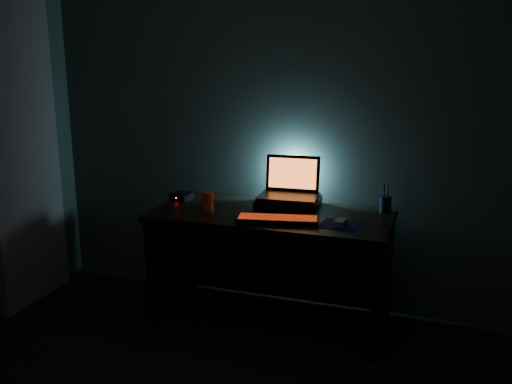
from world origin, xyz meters
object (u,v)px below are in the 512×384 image
(laptop, at_px, (290,187))
(mouse, at_px, (341,222))
(keyboard, at_px, (278,219))
(pen_cup, at_px, (386,204))
(router, at_px, (181,196))
(juice_glass, at_px, (208,201))

(laptop, bearing_deg, mouse, -43.94)
(keyboard, height_order, pen_cup, pen_cup)
(mouse, xyz_separation_m, pen_cup, (0.22, 0.36, 0.03))
(laptop, distance_m, mouse, 0.53)
(pen_cup, bearing_deg, router, -174.47)
(mouse, height_order, juice_glass, juice_glass)
(keyboard, distance_m, router, 0.82)
(laptop, relative_size, juice_glass, 3.20)
(laptop, height_order, router, laptop)
(keyboard, xyz_separation_m, pen_cup, (0.59, 0.41, 0.04))
(keyboard, height_order, router, router)
(mouse, bearing_deg, keyboard, -167.11)
(laptop, height_order, mouse, laptop)
(laptop, bearing_deg, keyboard, -89.60)
(laptop, distance_m, keyboard, 0.40)
(pen_cup, bearing_deg, mouse, -121.43)
(mouse, relative_size, juice_glass, 0.75)
(mouse, bearing_deg, pen_cup, 62.75)
(keyboard, height_order, mouse, mouse)
(juice_glass, height_order, router, juice_glass)
(router, bearing_deg, laptop, 22.14)
(router, bearing_deg, mouse, 2.70)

